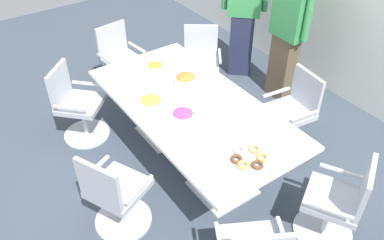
{
  "coord_description": "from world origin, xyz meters",
  "views": [
    {
      "loc": [
        2.66,
        -1.86,
        3.13
      ],
      "look_at": [
        0.0,
        0.0,
        0.55
      ],
      "focal_mm": 37.2,
      "sensor_mm": 36.0,
      "label": 1
    }
  ],
  "objects_px": {
    "conference_table": "(192,114)",
    "person_standing_1": "(288,30)",
    "office_chair_4": "(291,115)",
    "napkin_pile": "(118,78)",
    "office_chair_3": "(338,205)",
    "snack_bowl_candy_mix": "(183,115)",
    "snack_bowl_chips_orange": "(155,67)",
    "plate_stack": "(228,120)",
    "donut_platter": "(249,158)",
    "office_chair_6": "(121,63)",
    "person_standing_0": "(244,8)",
    "office_chair_5": "(201,65)",
    "office_chair_1": "(115,196)",
    "office_chair_0": "(77,107)",
    "snack_bowl_chips_yellow": "(151,102)",
    "snack_bowl_pretzels": "(186,79)"
  },
  "relations": [
    {
      "from": "snack_bowl_candy_mix",
      "to": "office_chair_0",
      "type": "bearing_deg",
      "value": -152.67
    },
    {
      "from": "conference_table",
      "to": "napkin_pile",
      "type": "bearing_deg",
      "value": -154.17
    },
    {
      "from": "office_chair_4",
      "to": "snack_bowl_candy_mix",
      "type": "height_order",
      "value": "office_chair_4"
    },
    {
      "from": "napkin_pile",
      "to": "conference_table",
      "type": "bearing_deg",
      "value": 25.83
    },
    {
      "from": "office_chair_1",
      "to": "office_chair_0",
      "type": "bearing_deg",
      "value": 145.86
    },
    {
      "from": "conference_table",
      "to": "office_chair_6",
      "type": "bearing_deg",
      "value": 179.37
    },
    {
      "from": "snack_bowl_candy_mix",
      "to": "office_chair_1",
      "type": "bearing_deg",
      "value": -76.41
    },
    {
      "from": "person_standing_0",
      "to": "snack_bowl_pretzels",
      "type": "distance_m",
      "value": 1.66
    },
    {
      "from": "person_standing_1",
      "to": "napkin_pile",
      "type": "relative_size",
      "value": 10.24
    },
    {
      "from": "office_chair_1",
      "to": "office_chair_3",
      "type": "relative_size",
      "value": 1.0
    },
    {
      "from": "office_chair_4",
      "to": "napkin_pile",
      "type": "relative_size",
      "value": 5.07
    },
    {
      "from": "snack_bowl_pretzels",
      "to": "donut_platter",
      "type": "xyz_separation_m",
      "value": [
        1.28,
        -0.22,
        -0.04
      ]
    },
    {
      "from": "plate_stack",
      "to": "napkin_pile",
      "type": "height_order",
      "value": "napkin_pile"
    },
    {
      "from": "office_chair_1",
      "to": "snack_bowl_chips_yellow",
      "type": "height_order",
      "value": "office_chair_1"
    },
    {
      "from": "office_chair_1",
      "to": "person_standing_0",
      "type": "height_order",
      "value": "person_standing_0"
    },
    {
      "from": "conference_table",
      "to": "donut_platter",
      "type": "xyz_separation_m",
      "value": [
        0.93,
        -0.06,
        0.15
      ]
    },
    {
      "from": "donut_platter",
      "to": "napkin_pile",
      "type": "height_order",
      "value": "napkin_pile"
    },
    {
      "from": "office_chair_1",
      "to": "snack_bowl_chips_yellow",
      "type": "bearing_deg",
      "value": 103.27
    },
    {
      "from": "plate_stack",
      "to": "napkin_pile",
      "type": "bearing_deg",
      "value": -157.18
    },
    {
      "from": "office_chair_6",
      "to": "person_standing_0",
      "type": "distance_m",
      "value": 1.82
    },
    {
      "from": "snack_bowl_pretzels",
      "to": "office_chair_3",
      "type": "bearing_deg",
      "value": 8.79
    },
    {
      "from": "snack_bowl_candy_mix",
      "to": "donut_platter",
      "type": "height_order",
      "value": "snack_bowl_candy_mix"
    },
    {
      "from": "office_chair_5",
      "to": "office_chair_4",
      "type": "bearing_deg",
      "value": 133.65
    },
    {
      "from": "office_chair_0",
      "to": "snack_bowl_chips_orange",
      "type": "relative_size",
      "value": 5.09
    },
    {
      "from": "office_chair_3",
      "to": "person_standing_1",
      "type": "xyz_separation_m",
      "value": [
        -1.9,
        1.23,
        0.56
      ]
    },
    {
      "from": "office_chair_5",
      "to": "napkin_pile",
      "type": "xyz_separation_m",
      "value": [
        0.2,
        -1.28,
        0.37
      ]
    },
    {
      "from": "office_chair_3",
      "to": "donut_platter",
      "type": "height_order",
      "value": "office_chair_3"
    },
    {
      "from": "conference_table",
      "to": "snack_bowl_chips_yellow",
      "type": "xyz_separation_m",
      "value": [
        -0.23,
        -0.34,
        0.17
      ]
    },
    {
      "from": "office_chair_4",
      "to": "office_chair_6",
      "type": "relative_size",
      "value": 1.0
    },
    {
      "from": "office_chair_1",
      "to": "office_chair_6",
      "type": "xyz_separation_m",
      "value": [
        -2.05,
        1.1,
        0.0
      ]
    },
    {
      "from": "office_chair_0",
      "to": "napkin_pile",
      "type": "height_order",
      "value": "office_chair_0"
    },
    {
      "from": "office_chair_3",
      "to": "snack_bowl_candy_mix",
      "type": "distance_m",
      "value": 1.61
    },
    {
      "from": "person_standing_1",
      "to": "napkin_pile",
      "type": "bearing_deg",
      "value": 78.3
    },
    {
      "from": "donut_platter",
      "to": "conference_table",
      "type": "bearing_deg",
      "value": 176.37
    },
    {
      "from": "snack_bowl_pretzels",
      "to": "plate_stack",
      "type": "bearing_deg",
      "value": -2.98
    },
    {
      "from": "napkin_pile",
      "to": "person_standing_0",
      "type": "bearing_deg",
      "value": 97.67
    },
    {
      "from": "office_chair_4",
      "to": "office_chair_3",
      "type": "bearing_deg",
      "value": 159.24
    },
    {
      "from": "snack_bowl_pretzels",
      "to": "plate_stack",
      "type": "relative_size",
      "value": 1.19
    },
    {
      "from": "snack_bowl_pretzels",
      "to": "donut_platter",
      "type": "height_order",
      "value": "snack_bowl_pretzels"
    },
    {
      "from": "office_chair_6",
      "to": "snack_bowl_candy_mix",
      "type": "height_order",
      "value": "office_chair_6"
    },
    {
      "from": "office_chair_6",
      "to": "person_standing_1",
      "type": "xyz_separation_m",
      "value": [
        1.35,
        1.67,
        0.56
      ]
    },
    {
      "from": "office_chair_1",
      "to": "napkin_pile",
      "type": "relative_size",
      "value": 5.07
    },
    {
      "from": "office_chair_5",
      "to": "napkin_pile",
      "type": "bearing_deg",
      "value": 44.6
    },
    {
      "from": "snack_bowl_chips_orange",
      "to": "plate_stack",
      "type": "relative_size",
      "value": 0.9
    },
    {
      "from": "office_chair_1",
      "to": "office_chair_5",
      "type": "bearing_deg",
      "value": 100.65
    },
    {
      "from": "office_chair_0",
      "to": "snack_bowl_chips_yellow",
      "type": "relative_size",
      "value": 3.87
    },
    {
      "from": "office_chair_6",
      "to": "conference_table",
      "type": "bearing_deg",
      "value": 82.01
    },
    {
      "from": "office_chair_6",
      "to": "snack_bowl_chips_orange",
      "type": "xyz_separation_m",
      "value": [
        0.93,
        0.01,
        0.39
      ]
    },
    {
      "from": "conference_table",
      "to": "person_standing_1",
      "type": "height_order",
      "value": "person_standing_1"
    },
    {
      "from": "conference_table",
      "to": "office_chair_3",
      "type": "distance_m",
      "value": 1.63
    }
  ]
}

